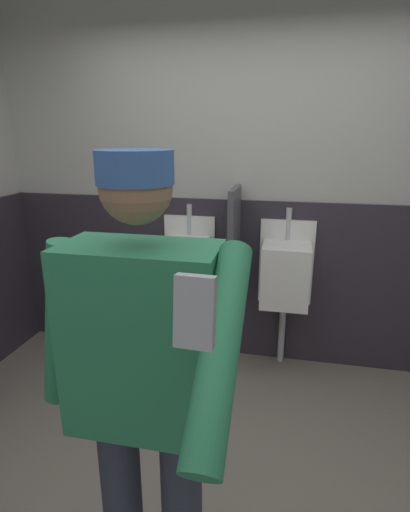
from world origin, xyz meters
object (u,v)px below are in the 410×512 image
urinal_left (186,266)px  urinal_middle (285,273)px  person (145,383)px  cell_phone (195,312)px

urinal_left → urinal_middle: same height
urinal_left → urinal_middle: (0.75, 0.00, 0.00)m
person → cell_phone: (0.29, -0.50, 0.50)m
person → urinal_left: bearing=100.6°
urinal_middle → urinal_left: bearing=180.0°
urinal_middle → cell_phone: bearing=-93.1°
cell_phone → person: bearing=122.3°
urinal_left → cell_phone: bearing=-74.9°
person → urinal_middle: bearing=77.3°
urinal_left → urinal_middle: 0.75m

